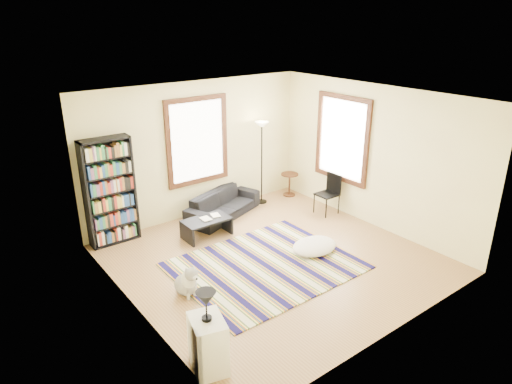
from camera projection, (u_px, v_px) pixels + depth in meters
floor at (273, 261)px, 8.02m from camera, size 5.00×5.00×0.10m
ceiling at (276, 95)px, 6.96m from camera, size 5.00×5.00×0.10m
wall_back at (196, 150)px, 9.38m from camera, size 5.00×0.10×2.80m
wall_front at (406, 241)px, 5.60m from camera, size 5.00×0.10×2.80m
wall_left at (126, 224)px, 6.05m from camera, size 0.10×5.00×2.80m
wall_right at (375, 156)px, 8.93m from camera, size 0.10×5.00×2.80m
window_back at (197, 141)px, 9.25m from camera, size 1.20×0.06×1.60m
window_right at (342, 139)px, 9.41m from camera, size 0.06×1.20×1.60m
rug at (266, 265)px, 7.76m from camera, size 2.94×2.35×0.02m
sofa at (223, 204)px, 9.60m from camera, size 1.26×1.92×0.52m
bookshelf at (110, 192)px, 8.26m from camera, size 0.90×0.30×2.00m
coffee_table at (207, 228)px, 8.75m from camera, size 1.01×0.75×0.36m
book_a at (202, 220)px, 8.62m from camera, size 0.18×0.24×0.02m
book_b at (212, 216)px, 8.80m from camera, size 0.21×0.25×0.02m
floor_cushion at (314, 246)px, 8.20m from camera, size 1.00×0.84×0.22m
floor_lamp at (262, 163)px, 10.06m from camera, size 0.39×0.39×1.86m
side_table at (289, 185)px, 10.69m from camera, size 0.50×0.50×0.54m
folding_chair at (327, 194)px, 9.68m from camera, size 0.42×0.40×0.86m
white_cabinet at (208, 344)px, 5.41m from camera, size 0.50×0.58×0.70m
table_lamp at (206, 306)px, 5.21m from camera, size 0.31×0.31×0.38m
dog at (185, 279)px, 6.91m from camera, size 0.41×0.55×0.52m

